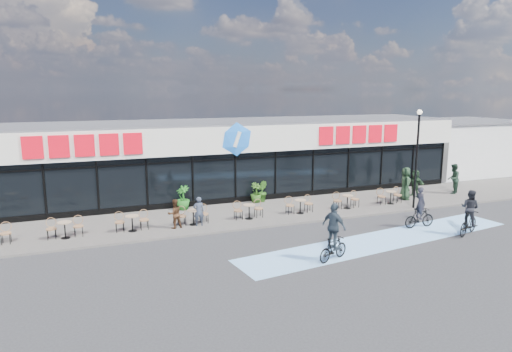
{
  "coord_description": "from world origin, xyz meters",
  "views": [
    {
      "loc": [
        -8.05,
        -17.44,
        6.54
      ],
      "look_at": [
        -0.07,
        3.5,
        2.28
      ],
      "focal_mm": 32.0,
      "sensor_mm": 36.0,
      "label": 1
    }
  ],
  "objects_px": {
    "pedestrian_a": "(415,183)",
    "cyclist_b": "(420,213)",
    "potted_plant_right": "(256,193)",
    "patron_left": "(199,211)",
    "pedestrian_c": "(453,179)",
    "potted_plant_left": "(183,198)",
    "potted_plant_mid": "(262,191)",
    "cyclist_a": "(469,216)",
    "lamp_post": "(417,151)",
    "pedestrian_b": "(405,184)",
    "patron_right": "(175,214)"
  },
  "relations": [
    {
      "from": "pedestrian_a",
      "to": "cyclist_b",
      "type": "bearing_deg",
      "value": -46.22
    },
    {
      "from": "potted_plant_right",
      "to": "patron_left",
      "type": "height_order",
      "value": "patron_left"
    },
    {
      "from": "potted_plant_right",
      "to": "pedestrian_c",
      "type": "relative_size",
      "value": 0.61
    },
    {
      "from": "potted_plant_right",
      "to": "patron_left",
      "type": "xyz_separation_m",
      "value": [
        -4.2,
        -3.33,
        0.14
      ]
    },
    {
      "from": "pedestrian_a",
      "to": "pedestrian_c",
      "type": "distance_m",
      "value": 2.75
    },
    {
      "from": "potted_plant_right",
      "to": "potted_plant_left",
      "type": "bearing_deg",
      "value": -178.83
    },
    {
      "from": "potted_plant_mid",
      "to": "pedestrian_c",
      "type": "xyz_separation_m",
      "value": [
        11.99,
        -2.33,
        0.34
      ]
    },
    {
      "from": "pedestrian_c",
      "to": "cyclist_a",
      "type": "xyz_separation_m",
      "value": [
        -5.36,
        -6.54,
        -0.17
      ]
    },
    {
      "from": "potted_plant_left",
      "to": "cyclist_b",
      "type": "distance_m",
      "value": 12.2
    },
    {
      "from": "lamp_post",
      "to": "pedestrian_b",
      "type": "xyz_separation_m",
      "value": [
        0.82,
        1.78,
        -2.22
      ]
    },
    {
      "from": "pedestrian_c",
      "to": "cyclist_a",
      "type": "relative_size",
      "value": 0.9
    },
    {
      "from": "potted_plant_left",
      "to": "cyclist_b",
      "type": "xyz_separation_m",
      "value": [
        9.98,
        -7.01,
        -0.04
      ]
    },
    {
      "from": "patron_right",
      "to": "pedestrian_b",
      "type": "distance_m",
      "value": 13.9
    },
    {
      "from": "patron_left",
      "to": "pedestrian_c",
      "type": "height_order",
      "value": "pedestrian_c"
    },
    {
      "from": "pedestrian_a",
      "to": "pedestrian_b",
      "type": "xyz_separation_m",
      "value": [
        -1.12,
        -0.49,
        0.14
      ]
    },
    {
      "from": "patron_left",
      "to": "lamp_post",
      "type": "bearing_deg",
      "value": 178.23
    },
    {
      "from": "potted_plant_right",
      "to": "cyclist_b",
      "type": "relative_size",
      "value": 0.57
    },
    {
      "from": "potted_plant_left",
      "to": "patron_left",
      "type": "xyz_separation_m",
      "value": [
        0.09,
        -3.25,
        0.05
      ]
    },
    {
      "from": "patron_left",
      "to": "pedestrian_b",
      "type": "distance_m",
      "value": 12.76
    },
    {
      "from": "potted_plant_mid",
      "to": "patron_right",
      "type": "distance_m",
      "value": 6.69
    },
    {
      "from": "potted_plant_left",
      "to": "potted_plant_right",
      "type": "xyz_separation_m",
      "value": [
        4.29,
        0.09,
        -0.09
      ]
    },
    {
      "from": "pedestrian_b",
      "to": "cyclist_b",
      "type": "relative_size",
      "value": 0.96
    },
    {
      "from": "potted_plant_left",
      "to": "potted_plant_right",
      "type": "height_order",
      "value": "potted_plant_left"
    },
    {
      "from": "pedestrian_c",
      "to": "cyclist_a",
      "type": "height_order",
      "value": "cyclist_a"
    },
    {
      "from": "patron_right",
      "to": "pedestrian_a",
      "type": "distance_m",
      "value": 15.06
    },
    {
      "from": "patron_right",
      "to": "pedestrian_c",
      "type": "relative_size",
      "value": 0.75
    },
    {
      "from": "patron_right",
      "to": "potted_plant_left",
      "type": "bearing_deg",
      "value": -117.08
    },
    {
      "from": "pedestrian_a",
      "to": "cyclist_a",
      "type": "height_order",
      "value": "cyclist_a"
    },
    {
      "from": "cyclist_a",
      "to": "pedestrian_c",
      "type": "bearing_deg",
      "value": 50.67
    },
    {
      "from": "pedestrian_c",
      "to": "cyclist_b",
      "type": "xyz_separation_m",
      "value": [
        -6.7,
        -4.87,
        -0.32
      ]
    },
    {
      "from": "potted_plant_right",
      "to": "patron_right",
      "type": "xyz_separation_m",
      "value": [
        -5.35,
        -3.31,
        0.13
      ]
    },
    {
      "from": "potted_plant_mid",
      "to": "patron_right",
      "type": "height_order",
      "value": "patron_right"
    },
    {
      "from": "potted_plant_left",
      "to": "cyclist_a",
      "type": "relative_size",
      "value": 0.63
    },
    {
      "from": "lamp_post",
      "to": "pedestrian_a",
      "type": "height_order",
      "value": "lamp_post"
    },
    {
      "from": "lamp_post",
      "to": "potted_plant_right",
      "type": "height_order",
      "value": "lamp_post"
    },
    {
      "from": "potted_plant_left",
      "to": "pedestrian_c",
      "type": "xyz_separation_m",
      "value": [
        16.68,
        -2.15,
        0.28
      ]
    },
    {
      "from": "pedestrian_a",
      "to": "cyclist_a",
      "type": "distance_m",
      "value": 7.27
    },
    {
      "from": "lamp_post",
      "to": "potted_plant_right",
      "type": "relative_size",
      "value": 4.7
    },
    {
      "from": "patron_left",
      "to": "patron_right",
      "type": "xyz_separation_m",
      "value": [
        -1.15,
        0.02,
        -0.01
      ]
    },
    {
      "from": "patron_left",
      "to": "pedestrian_c",
      "type": "distance_m",
      "value": 16.63
    },
    {
      "from": "pedestrian_c",
      "to": "pedestrian_a",
      "type": "bearing_deg",
      "value": -39.62
    },
    {
      "from": "potted_plant_mid",
      "to": "cyclist_b",
      "type": "xyz_separation_m",
      "value": [
        5.28,
        -7.2,
        0.02
      ]
    },
    {
      "from": "pedestrian_a",
      "to": "pedestrian_b",
      "type": "bearing_deg",
      "value": -74.89
    },
    {
      "from": "lamp_post",
      "to": "patron_right",
      "type": "relative_size",
      "value": 3.85
    },
    {
      "from": "potted_plant_mid",
      "to": "potted_plant_right",
      "type": "xyz_separation_m",
      "value": [
        -0.41,
        -0.1,
        -0.02
      ]
    },
    {
      "from": "lamp_post",
      "to": "cyclist_a",
      "type": "distance_m",
      "value": 5.17
    },
    {
      "from": "patron_left",
      "to": "pedestrian_a",
      "type": "distance_m",
      "value": 13.92
    },
    {
      "from": "potted_plant_right",
      "to": "cyclist_a",
      "type": "relative_size",
      "value": 0.55
    },
    {
      "from": "potted_plant_left",
      "to": "patron_right",
      "type": "height_order",
      "value": "patron_right"
    },
    {
      "from": "pedestrian_b",
      "to": "pedestrian_c",
      "type": "relative_size",
      "value": 1.03
    }
  ]
}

